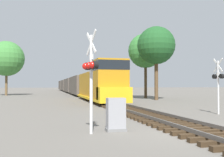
% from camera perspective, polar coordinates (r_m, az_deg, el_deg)
% --- Properties ---
extents(ground_plane, '(400.00, 400.00, 0.00)m').
position_cam_1_polar(ground_plane, '(10.92, 18.24, -11.16)').
color(ground_plane, '#666059').
extents(rail_track_bed, '(2.60, 160.00, 0.31)m').
position_cam_1_polar(rail_track_bed, '(10.90, 18.24, -10.45)').
color(rail_track_bed, '#382819').
rests_on(rail_track_bed, ground).
extents(freight_train, '(2.94, 84.18, 4.25)m').
position_cam_1_polar(freight_train, '(62.80, -8.70, -1.49)').
color(freight_train, '#B77A14').
rests_on(freight_train, ground).
extents(crossing_signal_near, '(0.51, 1.01, 3.95)m').
position_cam_1_polar(crossing_signal_near, '(10.05, -4.71, 1.75)').
color(crossing_signal_near, silver).
rests_on(crossing_signal_near, ground).
extents(crossing_signal_far, '(0.34, 1.00, 3.58)m').
position_cam_1_polar(crossing_signal_far, '(18.06, 22.16, -0.28)').
color(crossing_signal_far, silver).
rests_on(crossing_signal_far, ground).
extents(relay_cabinet, '(0.80, 0.53, 1.34)m').
position_cam_1_polar(relay_cabinet, '(10.68, 0.83, -7.89)').
color(relay_cabinet, slate).
rests_on(relay_cabinet, ground).
extents(tree_far_right, '(4.76, 4.76, 9.25)m').
position_cam_1_polar(tree_far_right, '(33.66, 9.59, 7.06)').
color(tree_far_right, brown).
rests_on(tree_far_right, ground).
extents(tree_mid_background, '(5.00, 5.00, 9.34)m').
position_cam_1_polar(tree_mid_background, '(38.35, 7.31, 5.98)').
color(tree_mid_background, '#473521').
rests_on(tree_mid_background, ground).
extents(tree_deep_background, '(6.35, 6.35, 9.86)m').
position_cam_1_polar(tree_deep_background, '(51.31, -21.98, 4.03)').
color(tree_deep_background, brown).
rests_on(tree_deep_background, ground).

